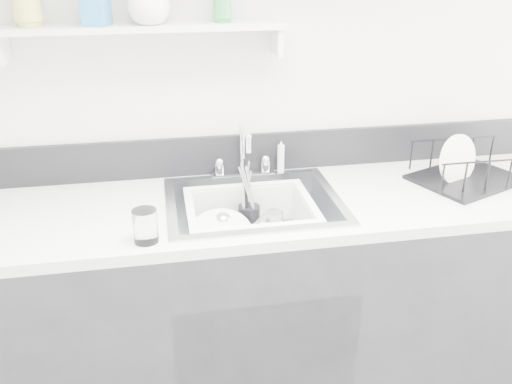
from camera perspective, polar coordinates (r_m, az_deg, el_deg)
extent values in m
cube|color=silver|center=(2.16, -1.72, 11.60)|extent=(3.50, 0.02, 2.60)
cube|color=#27272B|center=(2.25, -0.24, -12.12)|extent=(3.20, 0.62, 0.88)
cube|color=silver|center=(2.01, -0.26, -1.50)|extent=(3.20, 0.62, 0.04)
cube|color=black|center=(2.24, -1.61, 4.08)|extent=(3.20, 0.02, 0.16)
cube|color=silver|center=(2.23, -1.42, 1.97)|extent=(0.26, 0.06, 0.02)
cylinder|color=silver|center=(2.20, -3.87, 2.44)|extent=(0.04, 0.04, 0.05)
cylinder|color=silver|center=(2.23, 0.99, 2.78)|extent=(0.04, 0.04, 0.05)
cylinder|color=silver|center=(2.19, -1.45, 4.44)|extent=(0.02, 0.02, 0.20)
cylinder|color=silver|center=(2.08, -1.15, 6.46)|extent=(0.02, 0.15, 0.02)
cylinder|color=white|center=(2.23, 2.63, 3.72)|extent=(0.03, 0.03, 0.14)
cube|color=silver|center=(2.02, -11.74, 16.63)|extent=(1.00, 0.16, 0.02)
cube|color=silver|center=(2.10, -25.17, 13.49)|extent=(0.02, 0.14, 0.10)
cube|color=silver|center=(2.08, 2.21, 15.62)|extent=(0.02, 0.14, 0.10)
cylinder|color=white|center=(2.01, -3.36, -5.56)|extent=(0.25, 0.25, 0.02)
cylinder|color=white|center=(2.00, -3.24, -5.10)|extent=(0.24, 0.24, 0.02)
cylinder|color=white|center=(1.98, -3.68, -4.31)|extent=(0.28, 0.27, 0.10)
cylinder|color=black|center=(2.10, -0.74, -2.79)|extent=(0.08, 0.08, 0.10)
cylinder|color=silver|center=(2.06, -1.13, -0.37)|extent=(0.01, 0.05, 0.21)
cylinder|color=silver|center=(2.05, -0.33, -0.78)|extent=(0.02, 0.04, 0.19)
cylinder|color=black|center=(2.05, -1.05, 0.11)|extent=(0.01, 0.06, 0.23)
cylinder|color=white|center=(2.07, 1.94, -3.26)|extent=(0.09, 0.09, 0.10)
cylinder|color=white|center=(1.74, -11.57, -3.53)|extent=(0.10, 0.10, 0.11)
imported|color=white|center=(2.03, 1.67, -4.97)|extent=(0.11, 0.11, 0.03)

